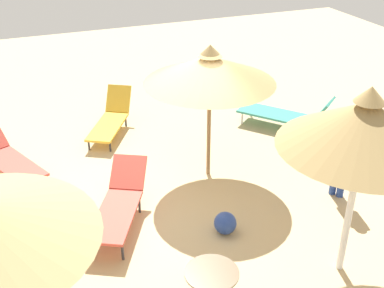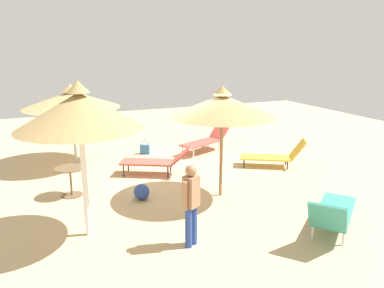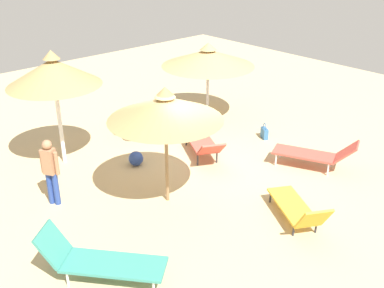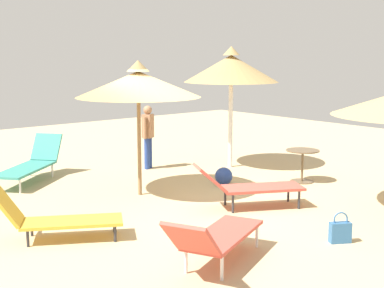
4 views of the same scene
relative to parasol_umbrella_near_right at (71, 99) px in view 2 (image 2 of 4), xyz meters
name	(u,v)px [view 2 (image 2 of 4)]	position (x,y,z in m)	size (l,w,h in m)	color
ground	(188,186)	(-3.11, -2.49, -2.04)	(24.00, 24.00, 0.10)	tan
parasol_umbrella_near_right	(71,99)	(0.00, 0.00, 0.00)	(2.87, 2.87, 2.45)	#B2B2B7
parasol_umbrella_far_left	(222,106)	(-4.11, -2.96, 0.22)	(2.45, 2.45, 2.67)	olive
parasol_umbrella_center	(79,111)	(-4.91, 0.31, 0.44)	(2.30, 2.30, 2.97)	white
lounge_chair_far_right	(275,155)	(-2.73, -5.49, -1.63)	(1.46, 1.93, 0.86)	gold
lounge_chair_near_left	(207,139)	(-0.38, -4.32, -1.57)	(1.38, 2.11, 0.86)	#CC4C3F
lounge_chair_front	(333,212)	(-6.63, -4.13, -1.59)	(1.87, 2.09, 0.93)	teal
lounge_chair_edge	(157,160)	(-2.07, -2.00, -1.56)	(1.48, 2.05, 0.83)	#CC4C3F
person_standing_back	(191,201)	(-6.06, -1.37, -1.12)	(0.32, 0.39, 1.55)	navy
handbag	(145,149)	(0.13, -2.26, -1.82)	(0.28, 0.34, 0.48)	#336699
side_table_round	(70,176)	(-2.73, 0.41, -1.50)	(0.73, 0.73, 0.72)	brown
beach_ball	(142,192)	(-3.64, -1.11, -1.80)	(0.38, 0.38, 0.38)	navy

